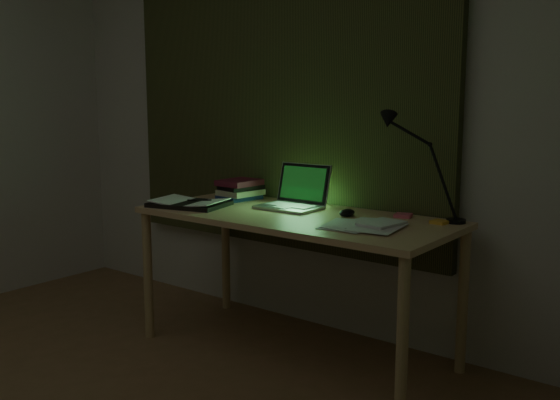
% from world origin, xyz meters
% --- Properties ---
extents(wall_back, '(3.50, 0.00, 2.50)m').
position_xyz_m(wall_back, '(0.00, 2.00, 1.25)').
color(wall_back, beige).
rests_on(wall_back, ground).
extents(wall_right, '(0.00, 4.00, 2.50)m').
position_xyz_m(wall_right, '(1.75, 0.00, 1.25)').
color(wall_right, beige).
rests_on(wall_right, ground).
extents(curtain, '(2.20, 0.06, 2.00)m').
position_xyz_m(curtain, '(0.00, 1.96, 1.45)').
color(curtain, '#30351A').
rests_on(curtain, wall_back).
extents(desk, '(1.61, 0.70, 0.73)m').
position_xyz_m(desk, '(0.42, 1.57, 0.37)').
color(desk, '#DDB677').
rests_on(desk, floor).
extents(laptop, '(0.32, 0.36, 0.23)m').
position_xyz_m(laptop, '(0.30, 1.67, 0.85)').
color(laptop, '#AEADB2').
rests_on(laptop, desk).
extents(open_textbook, '(0.44, 0.36, 0.03)m').
position_xyz_m(open_textbook, '(-0.17, 1.41, 0.75)').
color(open_textbook, white).
rests_on(open_textbook, desk).
extents(book_stack, '(0.23, 0.25, 0.12)m').
position_xyz_m(book_stack, '(-0.10, 1.75, 0.79)').
color(book_stack, white).
rests_on(book_stack, desk).
extents(loose_papers, '(0.39, 0.40, 0.02)m').
position_xyz_m(loose_papers, '(0.86, 1.58, 0.74)').
color(loose_papers, silver).
rests_on(loose_papers, desk).
extents(mouse, '(0.07, 0.10, 0.04)m').
position_xyz_m(mouse, '(0.66, 1.68, 0.75)').
color(mouse, black).
rests_on(mouse, desk).
extents(sticky_yellow, '(0.08, 0.08, 0.02)m').
position_xyz_m(sticky_yellow, '(1.09, 1.79, 0.74)').
color(sticky_yellow, '#F5AF33').
rests_on(sticky_yellow, desk).
extents(sticky_pink, '(0.09, 0.09, 0.02)m').
position_xyz_m(sticky_pink, '(0.88, 1.83, 0.74)').
color(sticky_pink, '#FF637E').
rests_on(sticky_pink, desk).
extents(desk_lamp, '(0.37, 0.31, 0.49)m').
position_xyz_m(desk_lamp, '(1.14, 1.85, 0.98)').
color(desk_lamp, black).
rests_on(desk_lamp, desk).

